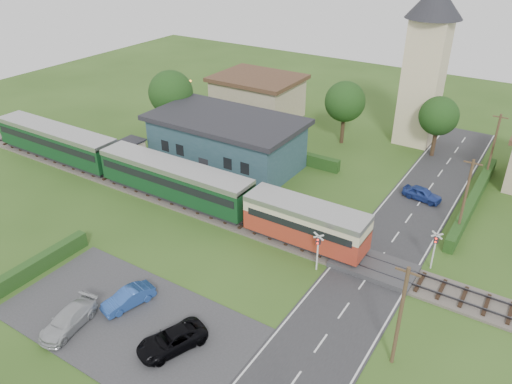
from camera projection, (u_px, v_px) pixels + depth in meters
The scene contains 29 objects.
ground at pixel (248, 241), 40.89m from camera, with size 120.00×120.00×0.00m, color #2D4C19.
railway_track at pixel (261, 229), 42.31m from camera, with size 76.00×3.20×0.49m.
road at pixel (363, 283), 36.15m from camera, with size 6.00×70.00×0.05m, color #28282B.
car_park at pixel (129, 321), 32.72m from camera, with size 17.00×9.00×0.08m, color #333335.
crossing_deck at pixel (374, 266), 37.53m from camera, with size 6.20×3.40×0.45m, color #333335.
platform at pixel (193, 183), 49.34m from camera, with size 30.00×3.00×0.45m, color gray.
equipment_hut at pixel (133, 151), 52.38m from camera, with size 2.30×2.30×2.55m.
station_building at pixel (226, 141), 52.43m from camera, with size 16.00×9.00×5.30m.
train at pixel (149, 171), 47.29m from camera, with size 43.20×2.90×3.40m.
church_tower at pixel (427, 54), 54.27m from camera, with size 6.00×6.00×17.60m.
house_west at pixel (258, 97), 65.08m from camera, with size 10.80×8.80×5.50m.
hedge_carpark at pixel (36, 266), 36.93m from camera, with size 0.80×9.00×1.20m, color #193814.
hedge_roadside at pixel (473, 199), 45.71m from camera, with size 0.80×18.00×1.20m, color #193814.
hedge_station at pixel (250, 144), 56.74m from camera, with size 22.00×0.80×1.30m, color #193814.
tree_a at pixel (171, 93), 58.07m from camera, with size 5.20×5.20×8.00m.
tree_b at pixel (345, 102), 56.40m from camera, with size 4.60×4.60×7.34m.
tree_c at pixel (439, 116), 53.33m from camera, with size 4.20×4.20×6.78m.
utility_pole_b at pixel (400, 316), 28.01m from camera, with size 1.40×0.22×7.00m.
utility_pole_c at pixel (465, 198), 39.82m from camera, with size 1.40×0.22×7.00m.
utility_pole_d at pixel (493, 147), 48.68m from camera, with size 1.40×0.22×7.00m.
crossing_signal_near at pixel (318, 246), 36.53m from camera, with size 0.84×0.28×3.28m.
crossing_signal_far at pixel (435, 245), 36.68m from camera, with size 0.84×0.28×3.28m.
streetlamp_west at pixel (191, 96), 64.58m from camera, with size 0.30×0.30×5.15m.
car_on_road at pixel (422, 194), 46.54m from camera, with size 1.44×3.59×1.22m, color navy.
car_park_blue at pixel (128, 298), 33.71m from camera, with size 1.28×3.67×1.21m, color #254995.
car_park_silver at pixel (68, 320), 31.85m from camera, with size 1.75×4.30×1.25m, color #AEB0B4.
car_park_dark at pixel (172, 340), 30.35m from camera, with size 2.01×4.35×1.21m, color black.
pedestrian_near at pixel (264, 195), 44.90m from camera, with size 0.67×0.44×1.84m, color gray.
pedestrian_far at pixel (143, 160), 51.72m from camera, with size 0.72×0.56×1.47m, color gray.
Camera 1 is at (18.79, -28.22, 23.22)m, focal length 35.00 mm.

